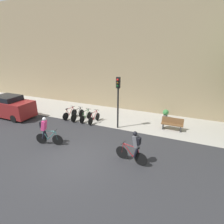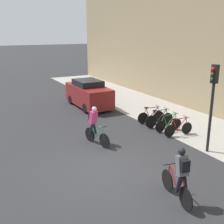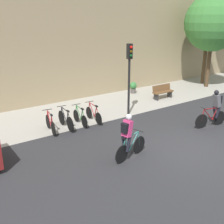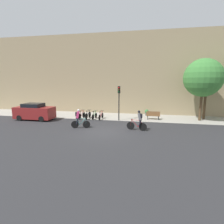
{
  "view_description": "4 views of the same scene",
  "coord_description": "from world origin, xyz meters",
  "views": [
    {
      "loc": [
        4.92,
        -6.38,
        5.56
      ],
      "look_at": [
        0.62,
        3.71,
        1.58
      ],
      "focal_mm": 28.0,
      "sensor_mm": 36.0,
      "label": 1
    },
    {
      "loc": [
        8.6,
        -4.29,
        5.05
      ],
      "look_at": [
        -1.71,
        1.29,
        1.66
      ],
      "focal_mm": 45.0,
      "sensor_mm": 36.0,
      "label": 2
    },
    {
      "loc": [
        -8.32,
        -6.52,
        5.07
      ],
      "look_at": [
        -1.26,
        3.55,
        0.85
      ],
      "focal_mm": 45.0,
      "sensor_mm": 36.0,
      "label": 3
    },
    {
      "loc": [
        3.51,
        -14.0,
        4.31
      ],
      "look_at": [
        0.27,
        2.7,
        1.28
      ],
      "focal_mm": 28.0,
      "sensor_mm": 36.0,
      "label": 4
    }
  ],
  "objects": [
    {
      "name": "cyclist_pink",
      "position": [
        -2.48,
        0.79,
        0.95
      ],
      "size": [
        1.71,
        0.59,
        1.78
      ],
      "color": "black",
      "rests_on": "ground"
    },
    {
      "name": "ground",
      "position": [
        0.0,
        0.0,
        0.0
      ],
      "size": [
        200.0,
        200.0,
        0.0
      ],
      "primitive_type": "plane",
      "color": "#2B2B2D"
    },
    {
      "name": "street_tree_0",
      "position": [
        10.1,
        7.25,
        4.11
      ],
      "size": [
        2.89,
        2.89,
        5.58
      ],
      "color": "#4C3823",
      "rests_on": "ground"
    },
    {
      "name": "bench",
      "position": [
        4.4,
        5.94,
        0.46
      ],
      "size": [
        1.51,
        0.44,
        0.89
      ],
      "color": "brown",
      "rests_on": "ground"
    },
    {
      "name": "building_facade",
      "position": [
        0.0,
        9.3,
        5.21
      ],
      "size": [
        44.0,
        0.6,
        10.43
      ],
      "primitive_type": "cube",
      "color": "#9E8966",
      "rests_on": "ground"
    },
    {
      "name": "cyclist_grey",
      "position": [
        2.98,
        1.07,
        0.95
      ],
      "size": [
        1.79,
        0.56,
        1.79
      ],
      "color": "black",
      "rests_on": "ground"
    },
    {
      "name": "parked_bike_1",
      "position": [
        -2.99,
        4.91,
        0.42
      ],
      "size": [
        0.46,
        1.77,
        0.99
      ],
      "color": "black",
      "rests_on": "ground"
    },
    {
      "name": "street_tree_1",
      "position": [
        9.43,
        6.36,
        4.63
      ],
      "size": [
        4.04,
        4.04,
        6.66
      ],
      "color": "#4C3823",
      "rests_on": "ground"
    },
    {
      "name": "traffic_light_pole",
      "position": [
        0.65,
        4.72,
        2.6
      ],
      "size": [
        0.26,
        0.3,
        3.76
      ],
      "color": "black",
      "rests_on": "ground"
    },
    {
      "name": "potted_plant",
      "position": [
        3.69,
        8.06,
        0.44
      ],
      "size": [
        0.48,
        0.48,
        0.78
      ],
      "color": "#56514C",
      "rests_on": "ground"
    },
    {
      "name": "kerb_strip",
      "position": [
        0.0,
        6.75,
        0.0
      ],
      "size": [
        44.0,
        4.5,
        0.01
      ],
      "primitive_type": "cube",
      "color": "#A39E93",
      "rests_on": "ground"
    },
    {
      "name": "parked_bike_2",
      "position": [
        -2.21,
        4.91,
        0.38
      ],
      "size": [
        0.46,
        1.6,
        0.94
      ],
      "color": "black",
      "rests_on": "ground"
    },
    {
      "name": "parked_bike_3",
      "position": [
        -1.44,
        4.91,
        0.38
      ],
      "size": [
        0.46,
        1.67,
        0.94
      ],
      "color": "black",
      "rests_on": "ground"
    },
    {
      "name": "parked_bike_0",
      "position": [
        -3.76,
        4.91,
        0.39
      ],
      "size": [
        0.46,
        1.63,
        0.96
      ],
      "color": "black",
      "rests_on": "ground"
    }
  ]
}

